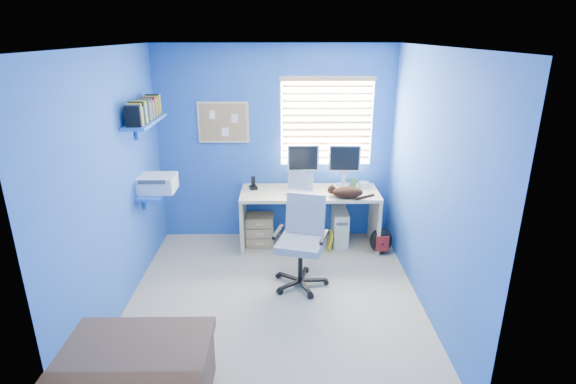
{
  "coord_description": "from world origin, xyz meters",
  "views": [
    {
      "loc": [
        0.09,
        -4.02,
        2.62
      ],
      "look_at": [
        0.15,
        0.65,
        0.95
      ],
      "focal_mm": 28.0,
      "sensor_mm": 36.0,
      "label": 1
    }
  ],
  "objects_px": {
    "cat": "(348,192)",
    "office_chair": "(302,253)",
    "laptop": "(298,184)",
    "desk": "(309,219)",
    "tower_pc": "(340,226)"
  },
  "relations": [
    {
      "from": "desk",
      "to": "laptop",
      "type": "height_order",
      "value": "laptop"
    },
    {
      "from": "laptop",
      "to": "cat",
      "type": "relative_size",
      "value": 0.89
    },
    {
      "from": "tower_pc",
      "to": "desk",
      "type": "bearing_deg",
      "value": -168.53
    },
    {
      "from": "desk",
      "to": "tower_pc",
      "type": "bearing_deg",
      "value": 11.1
    },
    {
      "from": "desk",
      "to": "tower_pc",
      "type": "xyz_separation_m",
      "value": [
        0.41,
        0.08,
        -0.14
      ]
    },
    {
      "from": "laptop",
      "to": "cat",
      "type": "xyz_separation_m",
      "value": [
        0.59,
        -0.18,
        -0.04
      ]
    },
    {
      "from": "desk",
      "to": "office_chair",
      "type": "xyz_separation_m",
      "value": [
        -0.14,
        -0.93,
        -0.0
      ]
    },
    {
      "from": "cat",
      "to": "office_chair",
      "type": "xyz_separation_m",
      "value": [
        -0.58,
        -0.7,
        -0.44
      ]
    },
    {
      "from": "cat",
      "to": "desk",
      "type": "bearing_deg",
      "value": 174.4
    },
    {
      "from": "cat",
      "to": "office_chair",
      "type": "bearing_deg",
      "value": -107.63
    },
    {
      "from": "office_chair",
      "to": "cat",
      "type": "bearing_deg",
      "value": 50.62
    },
    {
      "from": "desk",
      "to": "cat",
      "type": "relative_size",
      "value": 4.64
    },
    {
      "from": "desk",
      "to": "laptop",
      "type": "relative_size",
      "value": 5.21
    },
    {
      "from": "laptop",
      "to": "office_chair",
      "type": "distance_m",
      "value": 1.0
    },
    {
      "from": "laptop",
      "to": "office_chair",
      "type": "xyz_separation_m",
      "value": [
        0.01,
        -0.88,
        -0.48
      ]
    }
  ]
}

